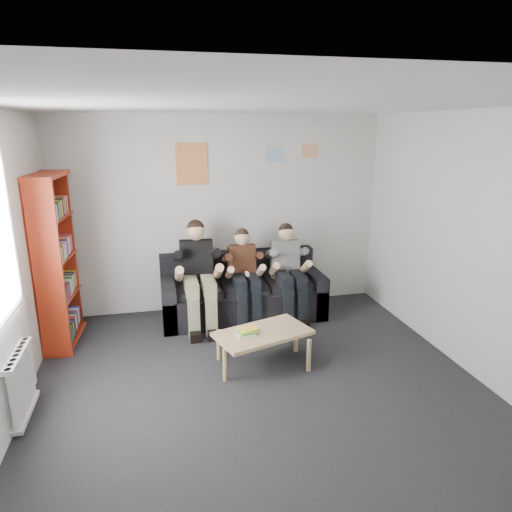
% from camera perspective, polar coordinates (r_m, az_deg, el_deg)
% --- Properties ---
extents(room_shell, '(5.00, 5.00, 5.00)m').
position_cam_1_polar(room_shell, '(4.00, 1.17, -1.24)').
color(room_shell, black).
rests_on(room_shell, ground).
extents(sofa, '(2.17, 0.89, 0.84)m').
position_cam_1_polar(sofa, '(6.30, -1.76, -4.79)').
color(sofa, black).
rests_on(sofa, ground).
extents(bookshelf, '(0.30, 0.91, 2.03)m').
position_cam_1_polar(bookshelf, '(5.81, -23.65, -0.58)').
color(bookshelf, maroon).
rests_on(bookshelf, ground).
extents(coffee_table, '(1.00, 0.55, 0.40)m').
position_cam_1_polar(coffee_table, '(4.99, 0.86, -9.93)').
color(coffee_table, tan).
rests_on(coffee_table, ground).
extents(game_cases, '(0.25, 0.21, 0.05)m').
position_cam_1_polar(game_cases, '(4.91, -1.14, -9.46)').
color(game_cases, silver).
rests_on(game_cases, coffee_table).
extents(person_left, '(0.43, 0.92, 1.38)m').
position_cam_1_polar(person_left, '(5.91, -7.19, -2.48)').
color(person_left, black).
rests_on(person_left, sofa).
extents(person_middle, '(0.36, 0.77, 1.24)m').
position_cam_1_polar(person_middle, '(6.02, -1.43, -2.55)').
color(person_middle, '#512A1B').
rests_on(person_middle, sofa).
extents(person_right, '(0.38, 0.82, 1.28)m').
position_cam_1_polar(person_right, '(6.15, 4.13, -2.02)').
color(person_right, silver).
rests_on(person_right, sofa).
extents(radiator, '(0.10, 0.64, 0.60)m').
position_cam_1_polar(radiator, '(4.64, -27.25, -14.03)').
color(radiator, white).
rests_on(radiator, ground).
extents(window, '(0.05, 1.30, 2.36)m').
position_cam_1_polar(window, '(4.38, -29.30, -6.23)').
color(window, white).
rests_on(window, room_shell).
extents(poster_large, '(0.42, 0.01, 0.55)m').
position_cam_1_polar(poster_large, '(6.23, -8.05, 11.34)').
color(poster_large, '#C09443').
rests_on(poster_large, room_shell).
extents(poster_blue, '(0.25, 0.01, 0.20)m').
position_cam_1_polar(poster_blue, '(6.43, 2.43, 12.50)').
color(poster_blue, '#3D8FD0').
rests_on(poster_blue, room_shell).
extents(poster_pink, '(0.22, 0.01, 0.18)m').
position_cam_1_polar(poster_pink, '(6.57, 6.76, 12.92)').
color(poster_pink, '#B8396B').
rests_on(poster_pink, room_shell).
extents(poster_sign, '(0.20, 0.01, 0.14)m').
position_cam_1_polar(poster_sign, '(6.20, -13.79, 12.88)').
color(poster_sign, silver).
rests_on(poster_sign, room_shell).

